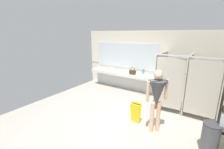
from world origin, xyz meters
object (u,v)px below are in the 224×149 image
at_px(trash_bin, 210,137).
at_px(soap_dispenser, 143,72).
at_px(handbag, 133,72).
at_px(wet_floor_sign, 136,113).
at_px(person_standing, 157,94).

bearing_deg(trash_bin, soap_dispenser, 136.07).
distance_m(handbag, wet_floor_sign, 2.47).
xyz_separation_m(handbag, wet_floor_sign, (1.15, -2.10, -0.62)).
height_order(person_standing, wet_floor_sign, person_standing).
xyz_separation_m(trash_bin, handbag, (-3.00, 2.25, 0.59)).
xyz_separation_m(person_standing, wet_floor_sign, (-0.60, 0.10, -0.76)).
bearing_deg(wet_floor_sign, person_standing, -9.26).
bearing_deg(soap_dispenser, person_standing, -60.87).
height_order(trash_bin, handbag, handbag).
distance_m(handbag, soap_dispenser, 0.47).
height_order(trash_bin, soap_dispenser, soap_dispenser).
height_order(handbag, wet_floor_sign, handbag).
bearing_deg(person_standing, soap_dispenser, 119.13).
distance_m(person_standing, soap_dispenser, 2.86).
bearing_deg(person_standing, handbag, 128.53).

